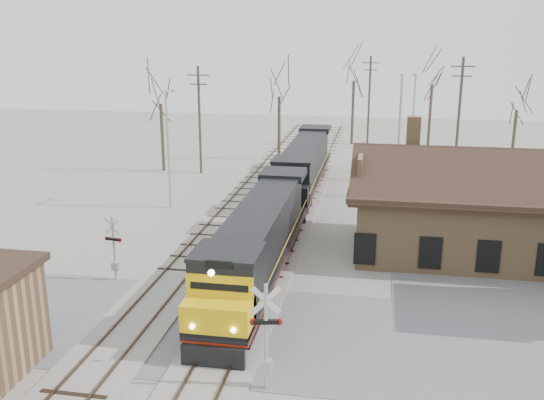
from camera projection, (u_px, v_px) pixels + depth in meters
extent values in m
plane|color=#A29D93|center=(233.00, 330.00, 26.94)|extent=(140.00, 140.00, 0.00)
cube|color=#5D5D62|center=(233.00, 330.00, 26.93)|extent=(60.00, 9.00, 0.03)
cube|color=#A29D93|center=(286.00, 226.00, 41.13)|extent=(3.40, 90.00, 0.12)
cube|color=#473323|center=(275.00, 223.00, 41.22)|extent=(0.08, 90.00, 0.14)
cube|color=#473323|center=(296.00, 225.00, 40.98)|extent=(0.08, 90.00, 0.14)
cube|color=#A29D93|center=(221.00, 222.00, 41.90)|extent=(3.40, 90.00, 0.12)
cube|color=#473323|center=(211.00, 220.00, 41.99)|extent=(0.08, 90.00, 0.14)
cube|color=#473323|center=(232.00, 221.00, 41.75)|extent=(0.08, 90.00, 0.14)
cube|color=#99744F|center=(479.00, 221.00, 35.71)|extent=(14.00, 8.00, 4.00)
cube|color=black|center=(482.00, 187.00, 35.15)|extent=(15.20, 9.20, 0.30)
cube|color=black|center=(490.00, 179.00, 32.70)|extent=(15.00, 4.71, 2.66)
cube|color=black|center=(478.00, 162.00, 37.05)|extent=(15.00, 4.71, 2.66)
cube|color=#99744F|center=(413.00, 134.00, 36.52)|extent=(0.80, 0.80, 2.20)
cube|color=black|center=(233.00, 319.00, 26.85)|extent=(2.30, 3.67, 0.92)
cube|color=black|center=(278.00, 233.00, 38.15)|extent=(2.30, 3.67, 0.92)
cube|color=black|center=(260.00, 256.00, 32.30)|extent=(2.75, 18.37, 0.32)
cube|color=maroon|center=(260.00, 260.00, 32.36)|extent=(2.77, 18.37, 0.11)
cube|color=black|center=(264.00, 224.00, 33.00)|extent=(2.39, 13.31, 2.57)
cube|color=black|center=(228.00, 282.00, 25.48)|extent=(2.75, 2.57, 2.57)
cube|color=yellow|center=(218.00, 315.00, 24.21)|extent=(2.75, 1.65, 1.29)
cube|color=black|center=(213.00, 358.00, 23.71)|extent=(2.57, 0.25, 0.92)
cylinder|color=#FFF2CC|center=(211.00, 273.00, 22.82)|extent=(0.26, 0.10, 0.26)
cube|color=black|center=(294.00, 204.00, 44.72)|extent=(2.30, 3.67, 0.92)
cube|color=black|center=(312.00, 169.00, 56.03)|extent=(2.30, 3.67, 0.92)
cube|color=black|center=(304.00, 176.00, 50.17)|extent=(2.75, 18.37, 0.32)
cube|color=maroon|center=(304.00, 178.00, 50.23)|extent=(2.77, 18.37, 0.11)
cube|color=black|center=(306.00, 156.00, 50.87)|extent=(2.39, 13.31, 2.57)
cube|color=black|center=(293.00, 178.00, 43.35)|extent=(2.75, 2.57, 2.57)
cube|color=black|center=(289.00, 194.00, 42.08)|extent=(2.75, 1.65, 1.29)
cube|color=black|center=(287.00, 217.00, 41.58)|extent=(2.57, 0.25, 0.92)
cylinder|color=#A5A8AD|center=(266.00, 338.00, 21.98)|extent=(0.15, 0.15, 4.21)
cube|color=silver|center=(266.00, 301.00, 21.58)|extent=(1.09, 0.25, 1.10)
cube|color=silver|center=(266.00, 301.00, 21.58)|extent=(1.09, 0.25, 1.10)
cube|color=black|center=(266.00, 322.00, 21.81)|extent=(0.96, 0.33, 0.16)
cylinder|color=#B20C0C|center=(253.00, 322.00, 21.80)|extent=(0.26, 0.13, 0.25)
cylinder|color=#B20C0C|center=(279.00, 322.00, 21.81)|extent=(0.26, 0.13, 0.25)
cube|color=#A5A8AD|center=(266.00, 366.00, 22.29)|extent=(0.42, 0.32, 0.53)
cylinder|color=#A5A8AD|center=(114.00, 249.00, 31.83)|extent=(0.12, 0.12, 3.56)
cube|color=silver|center=(112.00, 226.00, 31.49)|extent=(0.93, 0.17, 0.93)
cube|color=silver|center=(112.00, 226.00, 31.49)|extent=(0.93, 0.17, 0.93)
cube|color=black|center=(113.00, 239.00, 31.68)|extent=(0.81, 0.26, 0.13)
cylinder|color=#B20C0C|center=(120.00, 240.00, 31.56)|extent=(0.22, 0.11, 0.21)
cylinder|color=#B20C0C|center=(107.00, 238.00, 31.80)|extent=(0.22, 0.11, 0.21)
cube|color=#A5A8AD|center=(115.00, 266.00, 32.09)|extent=(0.36, 0.27, 0.45)
cylinder|color=#A5A8AD|center=(168.00, 150.00, 44.34)|extent=(0.18, 0.18, 8.73)
cylinder|color=#A5A8AD|center=(170.00, 90.00, 44.04)|extent=(0.12, 1.80, 0.12)
cube|color=#A5A8AD|center=(173.00, 91.00, 44.82)|extent=(0.25, 0.50, 0.12)
cylinder|color=#A5A8AD|center=(399.00, 137.00, 47.16)|extent=(0.18, 0.18, 9.65)
cylinder|color=#A5A8AD|center=(402.00, 75.00, 46.73)|extent=(0.12, 1.80, 0.12)
cube|color=#A5A8AD|center=(402.00, 75.00, 47.52)|extent=(0.25, 0.50, 0.12)
cylinder|color=#A5A8AD|center=(413.00, 124.00, 55.54)|extent=(0.18, 0.18, 9.09)
cylinder|color=#A5A8AD|center=(415.00, 74.00, 55.19)|extent=(0.12, 1.80, 0.12)
cube|color=#A5A8AD|center=(415.00, 75.00, 55.97)|extent=(0.25, 0.50, 0.12)
cylinder|color=#382D23|center=(200.00, 121.00, 55.14)|extent=(0.24, 0.24, 9.78)
cube|color=#382D23|center=(198.00, 75.00, 54.03)|extent=(2.00, 0.10, 0.10)
cube|color=#382D23|center=(198.00, 84.00, 54.25)|extent=(1.60, 0.10, 0.10)
cylinder|color=#382D23|center=(369.00, 100.00, 69.84)|extent=(0.24, 0.24, 10.07)
cube|color=#382D23|center=(371.00, 63.00, 68.70)|extent=(2.00, 0.10, 0.10)
cube|color=#382D23|center=(370.00, 70.00, 68.91)|extent=(1.60, 0.10, 0.10)
cylinder|color=#382D23|center=(458.00, 121.00, 51.88)|extent=(0.24, 0.24, 10.73)
cube|color=#382D23|center=(463.00, 66.00, 50.64)|extent=(2.00, 0.10, 0.10)
cube|color=#382D23|center=(462.00, 76.00, 50.86)|extent=(1.60, 0.10, 0.10)
cylinder|color=#382D23|center=(162.00, 138.00, 56.66)|extent=(0.32, 0.32, 6.32)
cylinder|color=#382D23|center=(279.00, 128.00, 61.88)|extent=(0.32, 0.32, 6.40)
cylinder|color=#382D23|center=(353.00, 113.00, 69.78)|extent=(0.32, 0.32, 7.30)
cylinder|color=#382D23|center=(430.00, 117.00, 66.54)|extent=(0.32, 0.32, 7.18)
cylinder|color=#382D23|center=(514.00, 137.00, 59.68)|extent=(0.32, 0.32, 5.36)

